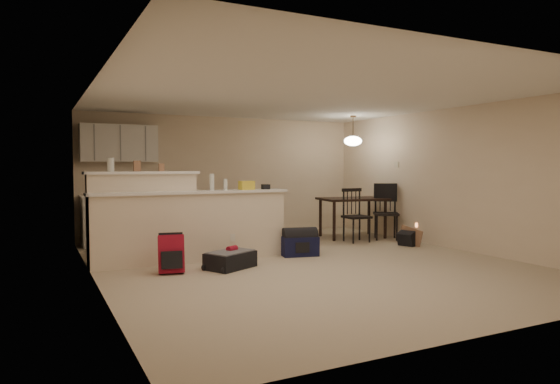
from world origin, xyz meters
TOP-DOWN VIEW (x-y plane):
  - room at (0.00, 0.00)m, footprint 7.00×7.02m
  - breakfast_bar at (-1.76, 0.98)m, footprint 3.08×0.58m
  - upper_cabinets at (-2.20, 3.32)m, footprint 1.40×0.34m
  - kitchen_counter at (-2.00, 3.19)m, footprint 1.80×0.60m
  - thermostat at (2.98, 1.55)m, footprint 0.02×0.12m
  - jar at (-2.66, 1.12)m, footprint 0.10×0.10m
  - cereal_box at (-2.28, 1.12)m, footprint 0.10×0.07m
  - small_box at (-1.92, 1.12)m, footprint 0.08×0.06m
  - bottle_a at (-1.18, 0.90)m, footprint 0.07×0.07m
  - bottle_b at (-0.96, 0.90)m, footprint 0.06×0.06m
  - bag_lump at (-0.60, 0.90)m, footprint 0.22×0.18m
  - pouch at (-0.26, 0.90)m, footprint 0.12×0.10m
  - dining_table at (2.20, 1.97)m, footprint 1.42×1.05m
  - pendant_lamp at (2.20, 1.97)m, footprint 0.36×0.36m
  - dining_chair_near at (1.92, 1.43)m, footprint 0.47×0.45m
  - dining_chair_far at (2.64, 1.44)m, footprint 0.65×0.64m
  - suitcase at (-1.16, 0.18)m, footprint 0.82×0.71m
  - red_backpack at (-2.00, 0.24)m, footprint 0.38×0.28m
  - navy_duffel at (0.22, 0.61)m, footprint 0.64×0.43m
  - black_daypack at (2.47, 0.61)m, footprint 0.30×0.35m
  - cardboard_sheet at (2.53, 0.58)m, footprint 0.16×0.43m

SIDE VIEW (x-z plane):
  - suitcase at x=-1.16m, z-range 0.00..0.23m
  - black_daypack at x=2.47m, z-range 0.00..0.26m
  - navy_duffel at x=0.22m, z-range 0.00..0.32m
  - cardboard_sheet at x=2.53m, z-range 0.00..0.34m
  - red_backpack at x=-2.00m, z-range 0.00..0.52m
  - kitchen_counter at x=-2.00m, z-range 0.00..0.90m
  - dining_chair_near at x=1.92m, z-range 0.00..1.03m
  - dining_chair_far at x=2.64m, z-range 0.00..1.09m
  - breakfast_bar at x=-1.76m, z-range -0.09..1.30m
  - dining_table at x=2.20m, z-range 0.31..1.12m
  - pouch at x=-0.26m, z-range 1.09..1.17m
  - bag_lump at x=-0.60m, z-range 1.09..1.23m
  - bottle_b at x=-0.96m, z-range 1.09..1.27m
  - bottle_a at x=-1.18m, z-range 1.09..1.35m
  - room at x=0.00m, z-range 0.00..2.50m
  - small_box at x=-1.92m, z-range 1.39..1.51m
  - cereal_box at x=-2.28m, z-range 1.39..1.55m
  - jar at x=-2.66m, z-range 1.39..1.59m
  - thermostat at x=2.98m, z-range 1.44..1.56m
  - upper_cabinets at x=-2.20m, z-range 1.55..2.25m
  - pendant_lamp at x=2.20m, z-range 1.68..2.30m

